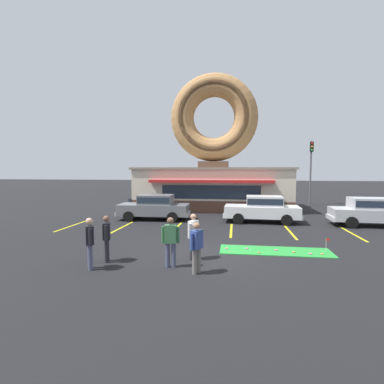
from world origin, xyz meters
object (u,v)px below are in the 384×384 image
at_px(car_white, 262,208).
at_px(pedestrian_blue_sweater_man, 90,241).
at_px(trash_bin, 132,205).
at_px(pedestrian_hooded_kid, 170,240).
at_px(pedestrian_leather_jacket_man, 193,234).
at_px(putting_flag_pin, 327,242).
at_px(car_silver, 372,211).
at_px(pedestrian_beanie_man, 196,246).
at_px(pedestrian_clipboard_woman, 107,236).
at_px(traffic_light_pole, 311,164).
at_px(car_grey, 155,206).
at_px(golf_ball, 251,250).

distance_m(car_white, pedestrian_blue_sweater_man, 11.42).
distance_m(car_white, trash_bin, 10.19).
xyz_separation_m(pedestrian_hooded_kid, pedestrian_leather_jacket_man, (0.61, 0.98, -0.01)).
distance_m(putting_flag_pin, pedestrian_blue_sweater_man, 8.63).
height_order(car_silver, pedestrian_beanie_man, car_silver).
distance_m(car_silver, pedestrian_beanie_man, 12.63).
bearing_deg(pedestrian_blue_sweater_man, pedestrian_beanie_man, 1.87).
height_order(car_white, pedestrian_blue_sweater_man, pedestrian_blue_sweater_man).
distance_m(putting_flag_pin, pedestrian_hooded_kid, 6.10).
bearing_deg(putting_flag_pin, pedestrian_hooded_kid, -156.01).
relative_size(pedestrian_clipboard_woman, traffic_light_pole, 0.28).
bearing_deg(pedestrian_blue_sweater_man, car_white, 57.03).
xyz_separation_m(pedestrian_hooded_kid, pedestrian_beanie_man, (0.91, -0.46, -0.04)).
xyz_separation_m(car_white, trash_bin, (-9.53, 3.58, -0.37)).
relative_size(putting_flag_pin, trash_bin, 0.56).
bearing_deg(putting_flag_pin, car_grey, 142.73).
height_order(pedestrian_leather_jacket_man, trash_bin, pedestrian_leather_jacket_man).
xyz_separation_m(car_white, traffic_light_pole, (5.15, 10.20, 2.84)).
xyz_separation_m(pedestrian_leather_jacket_man, trash_bin, (-6.43, 11.61, -0.40)).
distance_m(car_silver, pedestrian_leather_jacket_man, 11.87).
xyz_separation_m(pedestrian_leather_jacket_man, pedestrian_clipboard_woman, (-2.92, -0.71, -0.01)).
xyz_separation_m(pedestrian_leather_jacket_man, pedestrian_beanie_man, (0.30, -1.43, -0.03)).
height_order(golf_ball, putting_flag_pin, putting_flag_pin).
bearing_deg(putting_flag_pin, golf_ball, -176.54).
bearing_deg(pedestrian_leather_jacket_man, car_grey, 114.31).
distance_m(trash_bin, traffic_light_pole, 16.42).
bearing_deg(car_grey, car_white, 0.16).
bearing_deg(car_white, pedestrian_beanie_man, -106.46).
bearing_deg(pedestrian_leather_jacket_man, car_silver, 40.05).
relative_size(car_silver, traffic_light_pole, 0.80).
distance_m(pedestrian_leather_jacket_man, trash_bin, 13.28).
height_order(pedestrian_leather_jacket_man, pedestrian_beanie_man, pedestrian_leather_jacket_man).
distance_m(car_silver, trash_bin, 16.03).
bearing_deg(pedestrian_clipboard_woman, traffic_light_pole, 59.48).
relative_size(pedestrian_clipboard_woman, pedestrian_beanie_man, 1.02).
height_order(golf_ball, car_white, car_white).
relative_size(golf_ball, car_silver, 0.01).
height_order(pedestrian_blue_sweater_man, traffic_light_pole, traffic_light_pole).
bearing_deg(golf_ball, pedestrian_beanie_man, -122.74).
height_order(car_white, trash_bin, car_white).
xyz_separation_m(pedestrian_blue_sweater_man, pedestrian_hooded_kid, (2.50, 0.57, -0.01)).
xyz_separation_m(pedestrian_blue_sweater_man, pedestrian_clipboard_woman, (0.20, 0.83, -0.03)).
bearing_deg(trash_bin, pedestrian_hooded_kid, -65.19).
height_order(pedestrian_beanie_man, traffic_light_pole, traffic_light_pole).
height_order(pedestrian_leather_jacket_man, traffic_light_pole, traffic_light_pole).
bearing_deg(trash_bin, golf_ball, -50.43).
height_order(pedestrian_blue_sweater_man, pedestrian_leather_jacket_man, pedestrian_blue_sweater_man).
bearing_deg(trash_bin, pedestrian_blue_sweater_man, -75.85).
bearing_deg(car_grey, golf_ball, -49.62).
xyz_separation_m(car_grey, pedestrian_blue_sweater_man, (0.50, -9.56, 0.05)).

